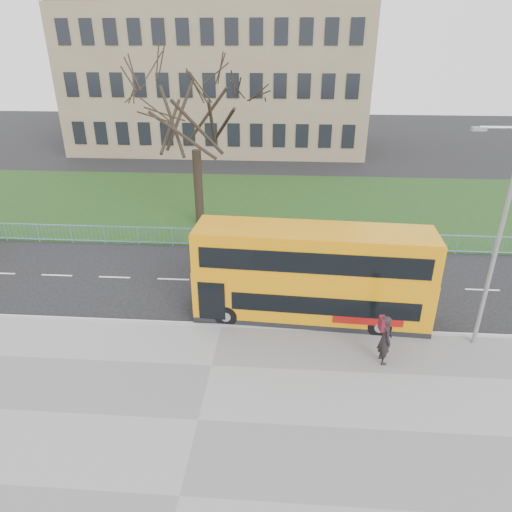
% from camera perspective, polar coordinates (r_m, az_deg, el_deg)
% --- Properties ---
extents(ground, '(120.00, 120.00, 0.00)m').
position_cam_1_polar(ground, '(20.46, -3.72, -6.51)').
color(ground, black).
rests_on(ground, ground).
extents(pavement, '(80.00, 10.50, 0.12)m').
position_cam_1_polar(pavement, '(15.18, -7.23, -19.81)').
color(pavement, slate).
rests_on(pavement, ground).
extents(kerb, '(80.00, 0.20, 0.14)m').
position_cam_1_polar(kerb, '(19.13, -4.33, -8.77)').
color(kerb, gray).
rests_on(kerb, ground).
extents(grass_verge, '(80.00, 15.40, 0.08)m').
position_cam_1_polar(grass_verge, '(33.38, -0.52, 6.57)').
color(grass_verge, '#1A3814').
rests_on(grass_verge, ground).
extents(guard_railing, '(40.00, 0.12, 1.10)m').
position_cam_1_polar(guard_railing, '(26.03, -1.87, 2.19)').
color(guard_railing, '#70A2C7').
rests_on(guard_railing, ground).
extents(bare_tree, '(7.90, 7.90, 11.28)m').
position_cam_1_polar(bare_tree, '(28.22, -7.58, 14.81)').
color(bare_tree, black).
rests_on(bare_tree, grass_verge).
extents(civic_building, '(30.00, 15.00, 14.00)m').
position_cam_1_polar(civic_building, '(52.88, -4.44, 21.17)').
color(civic_building, '#7A694D').
rests_on(civic_building, ground).
extents(yellow_bus, '(9.70, 2.82, 4.02)m').
position_cam_1_polar(yellow_bus, '(18.82, 6.99, -2.13)').
color(yellow_bus, orange).
rests_on(yellow_bus, ground).
extents(pedestrian, '(0.57, 0.77, 1.93)m').
position_cam_1_polar(pedestrian, '(17.23, 15.83, -9.99)').
color(pedestrian, black).
rests_on(pedestrian, pavement).
extents(street_lamp, '(1.74, 0.19, 8.23)m').
position_cam_1_polar(street_lamp, '(17.95, 27.84, 2.28)').
color(street_lamp, gray).
rests_on(street_lamp, pavement).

